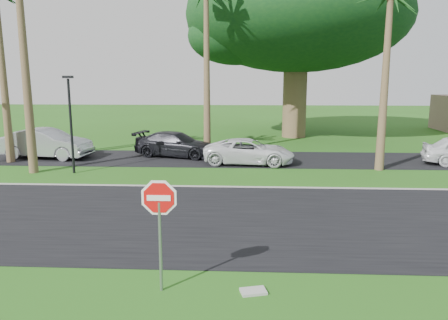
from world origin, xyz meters
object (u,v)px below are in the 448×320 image
at_px(car_red, 55,144).
at_px(car_minivan, 249,152).
at_px(stop_sign_near, 159,213).
at_px(car_dark, 176,145).
at_px(car_silver, 46,144).

bearing_deg(car_red, car_minivan, -113.09).
distance_m(stop_sign_near, car_dark, 16.28).
xyz_separation_m(car_red, car_minivan, (11.38, -1.95, -0.02)).
relative_size(stop_sign_near, car_red, 0.66).
height_order(stop_sign_near, car_minivan, stop_sign_near).
distance_m(car_silver, car_dark, 7.34).
bearing_deg(car_red, stop_sign_near, -163.06).
height_order(stop_sign_near, car_red, stop_sign_near).
distance_m(car_dark, car_minivan, 4.67).
relative_size(car_red, car_dark, 0.82).
relative_size(car_dark, car_minivan, 1.02).
distance_m(stop_sign_near, car_red, 18.65).
relative_size(car_silver, car_minivan, 1.06).
xyz_separation_m(stop_sign_near, car_dark, (-2.24, 16.09, -1.07)).
distance_m(stop_sign_near, car_silver, 17.96).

